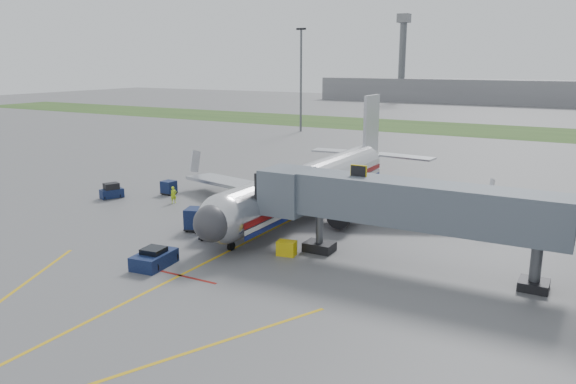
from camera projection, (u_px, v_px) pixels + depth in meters
The scene contains 16 objects.
ground at pixel (216, 258), 41.04m from camera, with size 400.00×400.00×0.00m, color #565659.
grass_strip at pixel (472, 130), 117.58m from camera, with size 300.00×25.00×0.01m, color #2D4C1E.
apron_markings at pixel (144, 293), 34.75m from camera, with size 21.52×50.00×0.01m.
airliner at pixel (310, 184), 53.41m from camera, with size 32.10×35.67×10.25m.
jet_bridge at pixel (411, 205), 38.18m from camera, with size 25.30×4.00×6.90m.
light_mast_left at pixel (301, 78), 112.35m from camera, with size 2.00×0.44×20.40m.
distant_terminal at pixel (491, 92), 189.44m from camera, with size 120.00×14.00×8.00m, color slate.
control_tower at pixel (402, 51), 196.39m from camera, with size 4.00×4.00×30.00m.
pushback_tug at pixel (154, 259), 39.23m from camera, with size 2.32×3.43×1.35m.
baggage_tug at pixel (112, 191), 58.78m from camera, with size 2.04×2.57×1.60m.
baggage_cart_a at pixel (196, 219), 47.50m from camera, with size 2.24×2.24×1.91m.
baggage_cart_b at pixel (169, 187), 60.45m from camera, with size 1.43×1.43×1.47m.
baggage_cart_c at pixel (212, 226), 45.30m from camera, with size 2.43×2.43×1.98m.
belt_loader at pixel (233, 202), 55.23m from camera, with size 2.61×4.36×2.07m.
ground_power_cart at pixel (287, 248), 41.44m from camera, with size 1.51×1.14×1.10m.
ramp_worker at pixel (174, 195), 56.63m from camera, with size 0.63×0.41×1.72m, color #BEE91B.
Camera 1 is at (23.57, -31.36, 14.03)m, focal length 35.00 mm.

